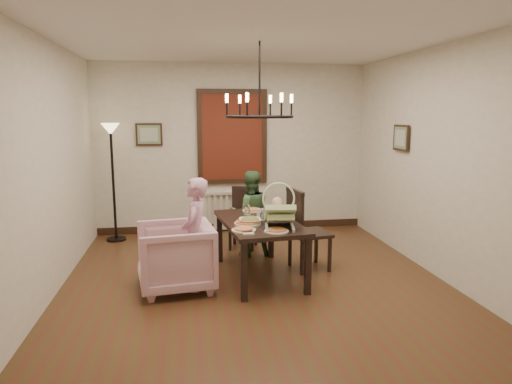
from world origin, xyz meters
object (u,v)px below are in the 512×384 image
object	(u,v)px
drinking_glass	(264,216)
armchair	(175,257)
chair_far	(243,218)
baby_bouncer	(279,212)
seated_man	(250,221)
elderly_woman	(195,244)
chair_right	(310,229)
dining_table	(259,227)
floor_lamp	(113,184)

from	to	relation	value
drinking_glass	armchair	bearing A→B (deg)	-171.59
chair_far	baby_bouncer	xyz separation A→B (m)	(0.22, -1.59, 0.43)
seated_man	elderly_woman	bearing A→B (deg)	52.50
baby_bouncer	drinking_glass	size ratio (longest dim) A/B	3.59
chair_right	armchair	world-z (taller)	chair_right
dining_table	seated_man	world-z (taller)	seated_man
baby_bouncer	floor_lamp	size ratio (longest dim) A/B	0.30
elderly_woman	floor_lamp	distance (m)	2.56
chair_far	chair_right	xyz separation A→B (m)	(0.73, -1.06, 0.08)
elderly_woman	baby_bouncer	distance (m)	1.02
dining_table	chair_far	bearing A→B (deg)	85.70
chair_far	seated_man	size ratio (longest dim) A/B	0.91
seated_man	baby_bouncer	size ratio (longest dim) A/B	1.84
elderly_woman	dining_table	bearing A→B (deg)	121.76
elderly_woman	seated_man	bearing A→B (deg)	157.42
chair_far	elderly_woman	bearing A→B (deg)	-98.09
chair_right	armchair	bearing A→B (deg)	94.30
armchair	baby_bouncer	bearing A→B (deg)	77.73
baby_bouncer	drinking_glass	world-z (taller)	baby_bouncer
elderly_woman	floor_lamp	xyz separation A→B (m)	(-1.20, 2.23, 0.37)
drinking_glass	floor_lamp	distance (m)	2.89
armchair	chair_right	bearing A→B (deg)	97.04
armchair	chair_far	bearing A→B (deg)	139.81
chair_right	floor_lamp	size ratio (longest dim) A/B	0.59
elderly_woman	drinking_glass	bearing A→B (deg)	114.64
chair_far	floor_lamp	size ratio (longest dim) A/B	0.51
floor_lamp	seated_man	bearing A→B (deg)	-28.69
chair_right	floor_lamp	distance (m)	3.23
chair_far	baby_bouncer	size ratio (longest dim) A/B	1.68
armchair	floor_lamp	size ratio (longest dim) A/B	0.47
seated_man	chair_far	bearing A→B (deg)	-83.59
elderly_woman	floor_lamp	size ratio (longest dim) A/B	0.59
armchair	baby_bouncer	distance (m)	1.29
chair_right	seated_man	xyz separation A→B (m)	(-0.67, 0.69, -0.03)
dining_table	chair_right	world-z (taller)	chair_right
floor_lamp	elderly_woman	bearing A→B (deg)	-61.69
seated_man	floor_lamp	distance (m)	2.31
armchair	seated_man	bearing A→B (deg)	130.31
chair_far	chair_right	world-z (taller)	chair_right
chair_far	floor_lamp	bearing A→B (deg)	177.48
chair_right	drinking_glass	world-z (taller)	chair_right
seated_man	armchair	bearing A→B (deg)	44.87
chair_right	armchair	distance (m)	1.75
dining_table	chair_far	distance (m)	1.24
baby_bouncer	elderly_woman	bearing A→B (deg)	-176.51
dining_table	chair_far	world-z (taller)	chair_far
floor_lamp	dining_table	bearing A→B (deg)	-44.61
baby_bouncer	drinking_glass	distance (m)	0.31
elderly_woman	floor_lamp	world-z (taller)	floor_lamp
chair_right	elderly_woman	distance (m)	1.53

